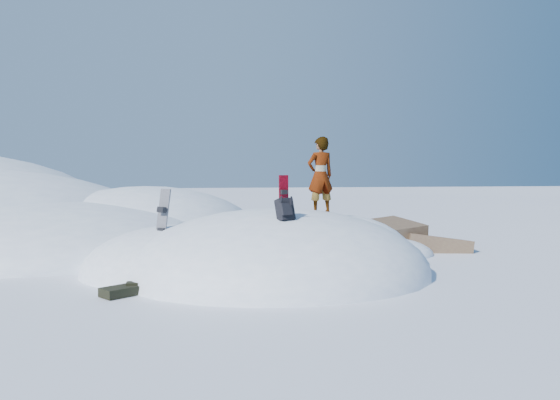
{
  "coord_description": "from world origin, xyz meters",
  "views": [
    {
      "loc": [
        -1.86,
        -12.08,
        2.36
      ],
      "look_at": [
        0.12,
        0.3,
        1.67
      ],
      "focal_mm": 35.0,
      "sensor_mm": 36.0,
      "label": 1
    }
  ],
  "objects": [
    {
      "name": "gear_pile",
      "position": [
        -3.2,
        -1.63,
        0.11
      ],
      "size": [
        0.83,
        0.71,
        0.22
      ],
      "rotation": [
        0.0,
        0.0,
        0.66
      ],
      "color": "black",
      "rests_on": "ground"
    },
    {
      "name": "rock_outcrop",
      "position": [
        3.72,
        3.01,
        0.01
      ],
      "size": [
        4.68,
        4.41,
        1.68
      ],
      "color": "brown",
      "rests_on": "ground"
    },
    {
      "name": "person",
      "position": [
        1.06,
        0.22,
        2.24
      ],
      "size": [
        0.74,
        0.58,
        1.78
      ],
      "primitive_type": "imported",
      "rotation": [
        0.0,
        0.0,
        3.4
      ],
      "color": "slate",
      "rests_on": "snow_mound"
    },
    {
      "name": "snow_mound",
      "position": [
        -0.17,
        0.24,
        0.0
      ],
      "size": [
        8.0,
        6.0,
        3.0
      ],
      "color": "white",
      "rests_on": "ground"
    },
    {
      "name": "snowboard_red",
      "position": [
        0.31,
        0.87,
        1.58
      ],
      "size": [
        0.25,
        0.19,
        1.35
      ],
      "rotation": [
        0.0,
        0.0,
        0.35
      ],
      "color": "#B70924",
      "rests_on": "snow_mound"
    },
    {
      "name": "ground",
      "position": [
        0.0,
        0.0,
        0.0
      ],
      "size": [
        120.0,
        120.0,
        0.0
      ],
      "primitive_type": "plane",
      "color": "white",
      "rests_on": "ground"
    },
    {
      "name": "snowboard_dark",
      "position": [
        -2.54,
        0.12,
        1.2
      ],
      "size": [
        0.42,
        0.43,
        1.53
      ],
      "rotation": [
        0.0,
        0.0,
        -0.74
      ],
      "color": "black",
      "rests_on": "snow_mound"
    },
    {
      "name": "backpack",
      "position": [
        -0.01,
        -1.21,
        1.56
      ],
      "size": [
        0.42,
        0.48,
        0.53
      ],
      "rotation": [
        0.0,
        0.0,
        0.38
      ],
      "color": "black",
      "rests_on": "snow_mound"
    }
  ]
}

